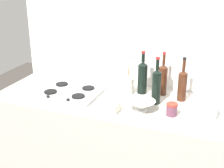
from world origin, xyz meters
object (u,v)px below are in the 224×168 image
object	(u,v)px
wine_bottle_leftmost	(142,77)
condiment_jar_front	(172,109)
butter_dish	(109,106)
wine_bottle_mid_right	(156,86)
plate_stack	(203,109)
stovetop_hob	(70,92)
wine_bottle_mid_left	(163,79)
utensil_crock	(128,85)
mixing_bowl	(141,105)
wine_bottle_rightmost	(182,84)

from	to	relation	value
wine_bottle_leftmost	condiment_jar_front	size ratio (longest dim) A/B	3.96
wine_bottle_leftmost	butter_dish	size ratio (longest dim) A/B	2.32
wine_bottle_mid_right	butter_dish	world-z (taller)	wine_bottle_mid_right
plate_stack	stovetop_hob	bearing A→B (deg)	179.51
wine_bottle_leftmost	condiment_jar_front	world-z (taller)	wine_bottle_leftmost
wine_bottle_mid_left	stovetop_hob	bearing A→B (deg)	-160.34
stovetop_hob	wine_bottle_mid_left	xyz separation A→B (m)	(0.68, 0.24, 0.12)
plate_stack	utensil_crock	bearing A→B (deg)	163.26
mixing_bowl	butter_dish	distance (m)	0.23
butter_dish	wine_bottle_mid_left	bearing A→B (deg)	56.29
wine_bottle_leftmost	wine_bottle_mid_right	world-z (taller)	wine_bottle_mid_right
wine_bottle_leftmost	mixing_bowl	bearing A→B (deg)	-75.19
stovetop_hob	wine_bottle_leftmost	bearing A→B (deg)	22.03
mixing_bowl	condiment_jar_front	size ratio (longest dim) A/B	2.30
butter_dish	condiment_jar_front	world-z (taller)	condiment_jar_front
mixing_bowl	butter_dish	bearing A→B (deg)	-159.80
stovetop_hob	plate_stack	distance (m)	1.02
wine_bottle_mid_right	wine_bottle_leftmost	bearing A→B (deg)	133.56
plate_stack	butter_dish	distance (m)	0.64
wine_bottle_leftmost	mixing_bowl	xyz separation A→B (m)	(0.08, -0.32, -0.09)
wine_bottle_mid_right	condiment_jar_front	bearing A→B (deg)	-46.09
wine_bottle_rightmost	utensil_crock	bearing A→B (deg)	-178.00
wine_bottle_rightmost	butter_dish	world-z (taller)	wine_bottle_rightmost
plate_stack	wine_bottle_mid_left	bearing A→B (deg)	142.88
mixing_bowl	wine_bottle_mid_left	bearing A→B (deg)	78.44
plate_stack	wine_bottle_mid_left	xyz separation A→B (m)	(-0.33, 0.25, 0.09)
wine_bottle_leftmost	condiment_jar_front	distance (m)	0.44
wine_bottle_mid_right	wine_bottle_mid_left	bearing A→B (deg)	88.06
wine_bottle_leftmost	mixing_bowl	distance (m)	0.34
butter_dish	wine_bottle_leftmost	bearing A→B (deg)	71.93
wine_bottle_leftmost	condiment_jar_front	xyz separation A→B (m)	(0.30, -0.31, -0.09)
stovetop_hob	wine_bottle_rightmost	world-z (taller)	wine_bottle_rightmost
plate_stack	utensil_crock	xyz separation A→B (m)	(-0.59, 0.18, 0.03)
mixing_bowl	wine_bottle_mid_right	bearing A→B (deg)	68.10
plate_stack	condiment_jar_front	distance (m)	0.21
utensil_crock	stovetop_hob	bearing A→B (deg)	-158.36
mixing_bowl	utensil_crock	size ratio (longest dim) A/B	0.63
plate_stack	wine_bottle_mid_right	xyz separation A→B (m)	(-0.34, 0.07, 0.10)
plate_stack	butter_dish	xyz separation A→B (m)	(-0.62, -0.17, -0.01)
wine_bottle_mid_left	mixing_bowl	world-z (taller)	wine_bottle_mid_left
wine_bottle_mid_right	wine_bottle_rightmost	distance (m)	0.21
wine_bottle_rightmost	butter_dish	size ratio (longest dim) A/B	2.26
condiment_jar_front	mixing_bowl	bearing A→B (deg)	-178.06
mixing_bowl	butter_dish	world-z (taller)	mixing_bowl
stovetop_hob	utensil_crock	world-z (taller)	utensil_crock
wine_bottle_leftmost	wine_bottle_mid_left	world-z (taller)	same
wine_bottle_mid_left	condiment_jar_front	size ratio (longest dim) A/B	3.97
wine_bottle_mid_left	wine_bottle_mid_right	bearing A→B (deg)	-91.94
wine_bottle_rightmost	condiment_jar_front	world-z (taller)	wine_bottle_rightmost
wine_bottle_mid_left	butter_dish	bearing A→B (deg)	-123.71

